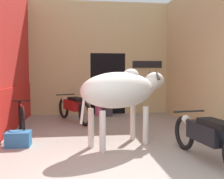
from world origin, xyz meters
name	(u,v)px	position (x,y,z in m)	size (l,w,h in m)	color
wall_left_shopfront	(1,54)	(-2.36, 2.68, 1.78)	(0.25, 5.39, 3.69)	red
wall_back_with_doorway	(102,68)	(0.10, 5.64, 1.55)	(4.55, 0.93, 3.69)	#D1BC84
wall_right_with_door	(209,54)	(2.36, 2.65, 1.82)	(0.22, 5.39, 3.69)	#D1BC84
cow	(123,90)	(0.13, 1.66, 1.05)	(1.97, 1.39, 1.47)	silver
motorcycle_near	(207,136)	(1.25, 0.52, 0.42)	(0.58, 1.98, 0.73)	black
motorcycle_far	(73,107)	(-0.85, 4.10, 0.43)	(0.98, 1.84, 0.74)	black
bicycle	(21,118)	(-1.97, 2.74, 0.37)	(0.59, 1.75, 0.73)	black
shopkeeper_seated	(108,95)	(0.21, 4.99, 0.68)	(0.38, 0.33, 1.29)	#3D3842
plastic_stool	(99,108)	(-0.05, 5.11, 0.25)	(0.38, 0.38, 0.48)	#DB6093
crate	(18,139)	(-1.83, 1.78, 0.14)	(0.44, 0.32, 0.28)	teal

